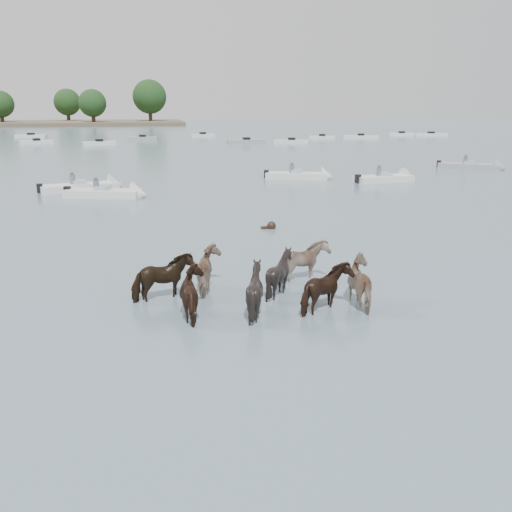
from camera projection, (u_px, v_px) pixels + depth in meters
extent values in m
plane|color=#4A5F6A|center=(229.00, 337.00, 13.97)|extent=(400.00, 400.00, 0.00)
imported|color=black|center=(163.00, 280.00, 16.49)|extent=(2.03, 1.45, 1.57)
imported|color=tan|center=(211.00, 272.00, 17.39)|extent=(1.67, 1.82, 1.52)
imported|color=black|center=(280.00, 276.00, 16.98)|extent=(1.60, 1.48, 1.53)
imported|color=#7A6553|center=(303.00, 263.00, 18.30)|extent=(1.97, 1.43, 1.51)
imported|color=black|center=(197.00, 296.00, 15.25)|extent=(1.81, 1.91, 1.50)
imported|color=black|center=(255.00, 293.00, 15.34)|extent=(1.90, 1.85, 1.59)
imported|color=black|center=(326.00, 291.00, 15.59)|extent=(1.92, 1.72, 1.51)
imported|color=tan|center=(366.00, 284.00, 16.12)|extent=(1.81, 1.93, 1.55)
sphere|color=black|center=(271.00, 226.00, 26.07)|extent=(0.44, 0.44, 0.44)
cube|color=black|center=(266.00, 228.00, 26.05)|extent=(0.50, 0.22, 0.18)
cube|color=silver|center=(79.00, 188.00, 37.27)|extent=(5.27, 2.98, 0.55)
cone|color=silver|center=(116.00, 185.00, 38.42)|extent=(1.32, 1.79, 1.60)
cube|color=#99ADB7|center=(79.00, 183.00, 37.18)|extent=(1.09, 1.30, 0.35)
cube|color=black|center=(40.00, 188.00, 36.08)|extent=(0.44, 0.44, 0.60)
cylinder|color=#595966|center=(72.00, 180.00, 37.05)|extent=(0.36, 0.36, 0.70)
sphere|color=#595966|center=(72.00, 173.00, 36.93)|extent=(0.24, 0.24, 0.24)
cube|color=silver|center=(103.00, 194.00, 34.73)|extent=(4.97, 2.99, 0.55)
cone|color=silver|center=(140.00, 195.00, 34.47)|extent=(1.35, 1.80, 1.60)
cube|color=#99ADB7|center=(103.00, 188.00, 34.63)|extent=(1.11, 1.31, 0.35)
cube|color=black|center=(67.00, 191.00, 34.94)|extent=(0.44, 0.44, 0.60)
cylinder|color=#595966|center=(96.00, 185.00, 34.50)|extent=(0.36, 0.36, 0.70)
sphere|color=#595966|center=(96.00, 178.00, 34.38)|extent=(0.24, 0.24, 0.24)
cube|color=silver|center=(297.00, 176.00, 43.23)|extent=(5.00, 3.06, 0.55)
cone|color=silver|center=(327.00, 177.00, 42.93)|extent=(1.37, 1.81, 1.60)
cube|color=#99ADB7|center=(297.00, 172.00, 43.13)|extent=(1.12, 1.32, 0.35)
cube|color=black|center=(266.00, 174.00, 43.48)|extent=(0.45, 0.45, 0.60)
cylinder|color=#595966|center=(292.00, 169.00, 43.00)|extent=(0.36, 0.36, 0.70)
sphere|color=#595966|center=(292.00, 163.00, 42.88)|extent=(0.24, 0.24, 0.24)
cube|color=silver|center=(384.00, 179.00, 41.53)|extent=(4.60, 2.24, 0.55)
cone|color=silver|center=(408.00, 178.00, 42.26)|extent=(1.13, 1.72, 1.60)
cube|color=#99ADB7|center=(384.00, 175.00, 41.43)|extent=(0.96, 1.23, 0.35)
cube|color=black|center=(358.00, 179.00, 40.75)|extent=(0.40, 0.40, 0.60)
cylinder|color=#595966|center=(379.00, 172.00, 41.30)|extent=(0.36, 0.36, 0.70)
sphere|color=#595966|center=(379.00, 166.00, 41.18)|extent=(0.24, 0.24, 0.24)
cube|color=gray|center=(469.00, 167.00, 49.81)|extent=(5.16, 4.37, 0.55)
cone|color=gray|center=(500.00, 168.00, 48.77)|extent=(1.67, 1.82, 1.60)
cube|color=#99ADB7|center=(469.00, 163.00, 49.72)|extent=(1.31, 1.38, 0.35)
cube|color=black|center=(439.00, 164.00, 50.82)|extent=(0.49, 0.49, 0.60)
cylinder|color=#595966|center=(465.00, 161.00, 49.59)|extent=(0.36, 0.36, 0.70)
sphere|color=#595966|center=(466.00, 155.00, 49.47)|extent=(0.24, 0.24, 0.24)
cube|color=silver|center=(31.00, 137.00, 94.61)|extent=(5.29, 2.43, 0.60)
cube|color=black|center=(31.00, 134.00, 94.51)|extent=(1.17, 1.17, 0.50)
cube|color=silver|center=(37.00, 143.00, 79.88)|extent=(4.75, 2.60, 0.60)
cube|color=black|center=(36.00, 140.00, 79.78)|extent=(1.22, 1.22, 0.50)
cube|color=silver|center=(99.00, 144.00, 78.16)|extent=(4.74, 2.44, 0.60)
cube|color=black|center=(99.00, 141.00, 78.06)|extent=(1.19, 1.19, 0.50)
cube|color=gray|center=(143.00, 139.00, 88.89)|extent=(4.85, 2.36, 0.60)
cube|color=black|center=(143.00, 136.00, 88.79)|extent=(1.17, 1.17, 0.50)
cube|color=silver|center=(203.00, 136.00, 96.75)|extent=(4.24, 1.97, 0.60)
cube|color=black|center=(203.00, 134.00, 96.65)|extent=(1.11, 1.11, 0.50)
cube|color=gray|center=(246.00, 142.00, 82.01)|extent=(5.78, 1.80, 0.60)
cube|color=black|center=(246.00, 139.00, 81.91)|extent=(1.05, 1.05, 0.50)
cube|color=silver|center=(292.00, 142.00, 81.42)|extent=(5.27, 3.31, 0.60)
cube|color=black|center=(292.00, 139.00, 81.32)|extent=(1.30, 1.30, 0.50)
cube|color=silver|center=(322.00, 138.00, 91.15)|extent=(4.51, 2.98, 0.60)
cube|color=black|center=(322.00, 135.00, 91.05)|extent=(1.30, 1.30, 0.50)
cube|color=silver|center=(361.00, 137.00, 92.56)|extent=(6.01, 2.89, 0.60)
cube|color=black|center=(361.00, 135.00, 92.46)|extent=(1.22, 1.22, 0.50)
cube|color=silver|center=(402.00, 135.00, 100.09)|extent=(4.83, 2.31, 0.60)
cube|color=black|center=(402.00, 133.00, 99.99)|extent=(1.16, 1.16, 0.50)
cube|color=silver|center=(431.00, 135.00, 99.26)|extent=(5.95, 2.02, 0.60)
cube|color=black|center=(431.00, 133.00, 99.16)|extent=(1.09, 1.09, 0.50)
cylinder|color=#382619|center=(2.00, 120.00, 144.28)|extent=(1.00, 1.00, 3.06)
sphere|color=black|center=(0.00, 104.00, 143.21)|extent=(6.80, 6.80, 6.80)
cylinder|color=#382619|center=(69.00, 118.00, 158.30)|extent=(1.00, 1.00, 3.35)
sphere|color=black|center=(67.00, 102.00, 157.14)|extent=(7.44, 7.44, 7.44)
cylinder|color=#382619|center=(94.00, 120.00, 145.26)|extent=(1.00, 1.00, 3.19)
sphere|color=black|center=(92.00, 103.00, 144.15)|extent=(7.10, 7.10, 7.10)
cylinder|color=#382619|center=(151.00, 117.00, 153.88)|extent=(1.00, 1.00, 4.14)
sphere|color=black|center=(150.00, 97.00, 152.45)|extent=(9.20, 9.20, 9.20)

